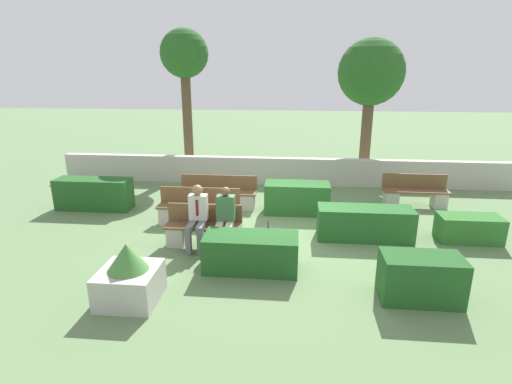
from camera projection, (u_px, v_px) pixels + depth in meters
name	position (u px, v px, depth m)	size (l,w,h in m)	color
ground_plane	(273.00, 237.00, 9.11)	(60.00, 60.00, 0.00)	#607F51
perimeter_wall	(281.00, 171.00, 13.20)	(14.77, 0.30, 0.89)	#B7B2A8
bench_front	(203.00, 231.00, 8.58)	(1.63, 0.48, 0.87)	brown
bench_left_side	(415.00, 194.00, 11.07)	(1.75, 0.49, 0.87)	brown
bench_right_side	(199.00, 210.00, 9.79)	(2.00, 0.48, 0.87)	brown
bench_back	(218.00, 195.00, 10.95)	(2.12, 0.49, 0.87)	brown
person_seated_man	(197.00, 214.00, 8.33)	(0.38, 0.63, 1.36)	slate
person_seated_woman	(225.00, 216.00, 8.28)	(0.38, 0.63, 1.33)	#B2A893
hedge_block_near_left	(365.00, 223.00, 8.91)	(2.09, 0.69, 0.72)	#286028
hedge_block_near_right	(251.00, 252.00, 7.53)	(1.77, 0.76, 0.68)	#235623
hedge_block_mid_left	(94.00, 194.00, 10.84)	(2.01, 0.64, 0.84)	#235623
hedge_block_mid_right	(469.00, 228.00, 8.82)	(1.32, 0.64, 0.58)	#33702D
hedge_block_far_left	(297.00, 198.00, 10.55)	(1.69, 0.77, 0.81)	#286028
hedge_block_far_right	(421.00, 278.00, 6.51)	(1.29, 0.68, 0.77)	#235623
planter_corner_left	(129.00, 277.00, 6.47)	(0.93, 0.93, 1.01)	#B7B2A8
suitcase	(268.00, 242.00, 8.20)	(0.37, 0.25, 0.73)	black
tree_leftmost	(185.00, 59.00, 13.78)	(1.66, 1.66, 5.03)	brown
tree_center_left	(371.00, 74.00, 13.37)	(2.21, 2.21, 4.69)	brown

